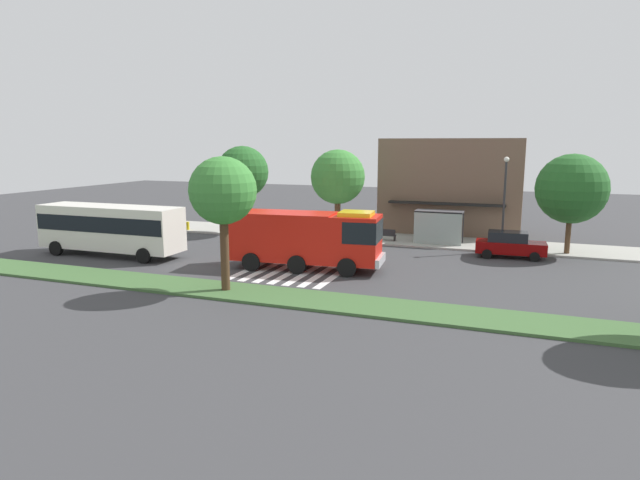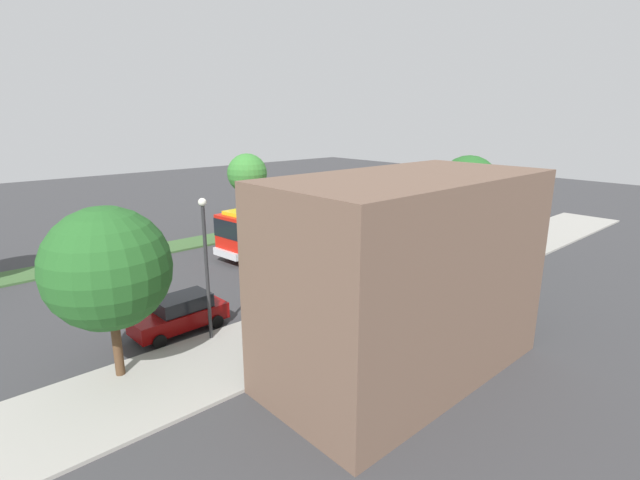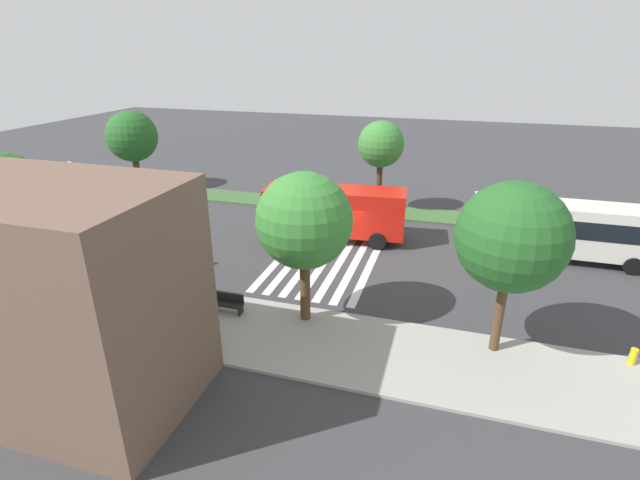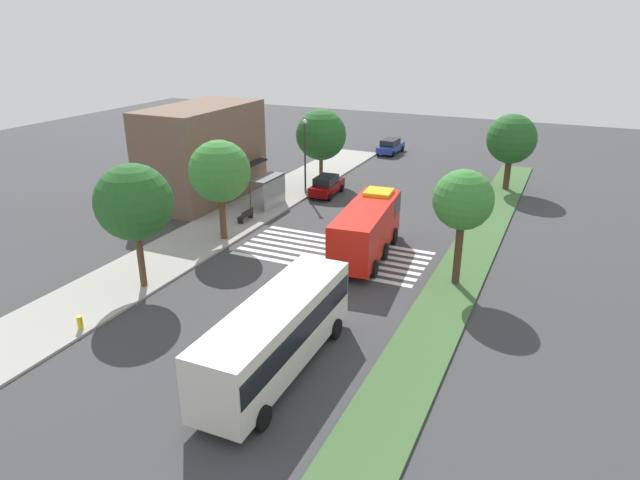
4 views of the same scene
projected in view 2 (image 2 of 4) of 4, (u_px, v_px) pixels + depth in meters
ground_plane at (304, 255)px, 34.63m from camera, size 120.00×120.00×0.00m
sidewalk at (407, 288)px, 27.77m from camera, size 60.00×5.18×0.14m
median_strip at (242, 233)px, 40.67m from camera, size 60.00×3.00×0.14m
crosswalk at (298, 256)px, 34.22m from camera, size 5.85×12.51×0.01m
fire_truck at (272, 226)px, 34.78m from camera, size 9.51×3.56×3.63m
parked_car_west at (180, 314)px, 22.13m from camera, size 4.54×2.13×1.76m
transit_bus at (385, 202)px, 44.60m from camera, size 10.32×2.91×3.40m
bus_stop_shelter at (299, 284)px, 23.29m from camera, size 3.50×1.40×2.46m
bench_near_shelter at (354, 289)px, 26.21m from camera, size 1.60×0.50×0.90m
street_lamp at (206, 258)px, 20.43m from camera, size 0.36×0.36×6.50m
storefront_building at (406, 277)px, 18.03m from camera, size 11.43×6.51×7.93m
sidewalk_tree_far_west at (468, 186)px, 33.18m from camera, size 4.28×4.28×7.20m
sidewalk_tree_west at (393, 203)px, 27.86m from camera, size 4.21×4.21×6.95m
sidewalk_tree_east at (108, 268)px, 17.25m from camera, size 4.67×4.67×6.74m
median_tree_far_west at (247, 174)px, 39.85m from camera, size 3.40×3.40×6.79m
fire_hydrant at (492, 236)px, 38.14m from camera, size 0.28×0.28×0.70m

